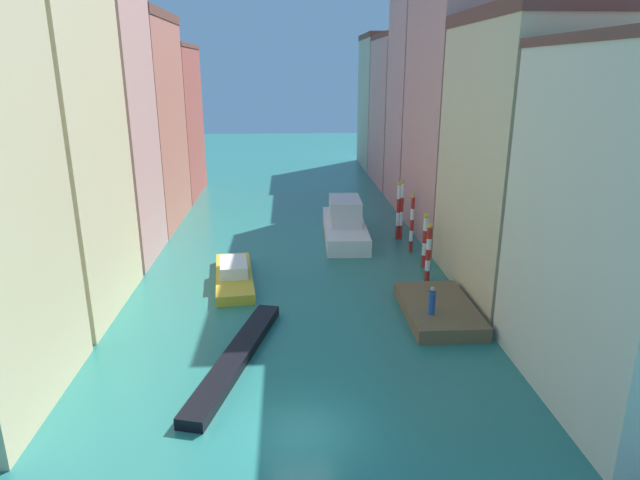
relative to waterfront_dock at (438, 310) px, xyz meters
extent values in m
plane|color=#28756B|center=(-7.88, 14.57, -0.39)|extent=(154.00, 154.00, 0.00)
cube|color=beige|center=(-21.14, 2.34, 9.37)|extent=(6.41, 9.28, 19.51)
cube|color=tan|center=(-21.14, 11.29, 10.14)|extent=(6.41, 7.44, 21.06)
cube|color=#C6705B|center=(-21.14, 20.92, 8.11)|extent=(6.41, 11.38, 16.99)
cube|color=brown|center=(-21.14, 20.92, 16.97)|extent=(6.53, 11.61, 0.73)
cube|color=#B25147|center=(-21.14, 32.24, 7.23)|extent=(6.41, 10.78, 15.24)
cube|color=brown|center=(-21.14, 32.24, 15.07)|extent=(6.53, 11.00, 0.43)
cube|color=beige|center=(5.38, -7.87, 6.64)|extent=(6.41, 10.85, 14.05)
cube|color=beige|center=(5.38, 3.88, 7.42)|extent=(6.41, 11.85, 15.62)
cube|color=brown|center=(5.38, 3.88, 15.63)|extent=(6.53, 12.08, 0.78)
cube|color=tan|center=(5.38, 16.11, 10.03)|extent=(6.41, 11.99, 20.83)
cube|color=tan|center=(5.38, 26.74, 9.99)|extent=(6.41, 8.47, 20.75)
cube|color=tan|center=(5.38, 37.34, 7.84)|extent=(6.41, 11.66, 16.44)
cube|color=brown|center=(5.38, 37.34, 16.33)|extent=(6.53, 11.89, 0.54)
cube|color=#BCB299|center=(5.38, 49.21, 8.11)|extent=(6.41, 11.17, 16.99)
cube|color=brown|center=(5.38, 49.21, 16.95)|extent=(6.53, 11.40, 0.70)
cube|color=brown|center=(0.00, 0.00, 0.00)|extent=(3.74, 6.60, 0.77)
cylinder|color=#234C93|center=(-0.78, -1.34, 1.04)|extent=(0.36, 0.36, 1.30)
sphere|color=tan|center=(-0.78, -1.34, 1.81)|extent=(0.26, 0.26, 0.26)
cylinder|color=red|center=(0.67, 5.30, -0.03)|extent=(0.33, 0.33, 0.72)
cylinder|color=white|center=(0.67, 5.30, 0.69)|extent=(0.33, 0.33, 0.72)
cylinder|color=red|center=(0.67, 5.30, 1.41)|extent=(0.33, 0.33, 0.72)
cylinder|color=white|center=(0.67, 5.30, 2.12)|extent=(0.33, 0.33, 0.72)
cylinder|color=red|center=(0.67, 5.30, 2.84)|extent=(0.33, 0.33, 0.72)
sphere|color=gold|center=(0.67, 5.30, 3.33)|extent=(0.36, 0.36, 0.36)
cylinder|color=red|center=(1.09, 7.87, 0.06)|extent=(0.35, 0.35, 0.88)
cylinder|color=white|center=(1.09, 7.87, 0.94)|extent=(0.35, 0.35, 0.88)
cylinder|color=red|center=(1.09, 7.87, 1.82)|extent=(0.35, 0.35, 0.88)
cylinder|color=white|center=(1.09, 7.87, 2.70)|extent=(0.35, 0.35, 0.88)
sphere|color=gold|center=(1.09, 7.87, 3.28)|extent=(0.38, 0.38, 0.38)
cylinder|color=red|center=(0.91, 11.25, 0.03)|extent=(0.27, 0.27, 0.83)
cylinder|color=white|center=(0.91, 11.25, 0.87)|extent=(0.27, 0.27, 0.83)
cylinder|color=red|center=(0.91, 11.25, 1.70)|extent=(0.27, 0.27, 0.83)
cylinder|color=white|center=(0.91, 11.25, 2.53)|extent=(0.27, 0.27, 0.83)
cylinder|color=red|center=(0.91, 11.25, 3.37)|extent=(0.27, 0.27, 0.83)
sphere|color=gold|center=(0.91, 11.25, 3.89)|extent=(0.30, 0.30, 0.30)
cylinder|color=red|center=(0.78, 14.45, 0.19)|extent=(0.25, 0.25, 1.15)
cylinder|color=white|center=(0.78, 14.45, 1.33)|extent=(0.25, 0.25, 1.15)
cylinder|color=red|center=(0.78, 14.45, 2.48)|extent=(0.25, 0.25, 1.15)
cylinder|color=white|center=(0.78, 14.45, 3.63)|extent=(0.25, 0.25, 1.15)
sphere|color=gold|center=(0.78, 14.45, 4.30)|extent=(0.28, 0.28, 0.28)
cylinder|color=red|center=(0.53, 14.52, 0.17)|extent=(0.29, 0.29, 1.11)
cylinder|color=white|center=(0.53, 14.52, 1.28)|extent=(0.29, 0.29, 1.11)
cylinder|color=red|center=(0.53, 14.52, 2.39)|extent=(0.29, 0.29, 1.11)
cylinder|color=white|center=(0.53, 14.52, 3.50)|extent=(0.29, 0.29, 1.11)
sphere|color=gold|center=(0.53, 14.52, 4.17)|extent=(0.31, 0.31, 0.31)
cube|color=white|center=(-3.70, 15.14, 0.26)|extent=(3.56, 10.41, 1.29)
cube|color=silver|center=(-3.70, 15.14, 1.90)|extent=(2.55, 4.18, 1.98)
cube|color=black|center=(-10.80, -4.35, -0.13)|extent=(3.86, 10.68, 0.51)
cube|color=gold|center=(-11.84, 5.89, -0.08)|extent=(3.18, 8.05, 0.62)
cube|color=silver|center=(-11.84, 5.89, 0.62)|extent=(2.04, 3.15, 0.77)
camera|label=1|loc=(-8.21, -27.33, 12.77)|focal=30.60mm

